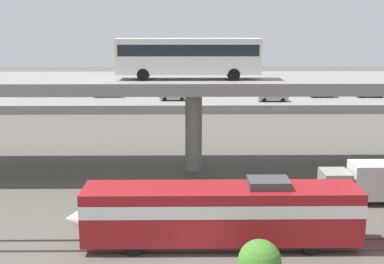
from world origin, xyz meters
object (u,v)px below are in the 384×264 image
service_truck_west (370,181)px  parked_car_3 (273,96)px  parked_car_4 (370,93)px  parked_car_2 (173,96)px  parked_car_5 (323,92)px  parked_car_6 (74,91)px  train_locomotive (207,211)px  parked_car_0 (33,92)px  parked_car_1 (108,92)px  transit_bus_on_overpass (188,55)px

service_truck_west → parked_car_3: bearing=-89.7°
parked_car_4 → parked_car_2: bearing=-174.5°
parked_car_5 → parked_car_6: size_ratio=0.90×
train_locomotive → parked_car_0: size_ratio=3.84×
parked_car_0 → parked_car_3: bearing=171.3°
parked_car_2 → train_locomotive: bearing=-86.2°
service_truck_west → parked_car_3: 40.87m
parked_car_2 → parked_car_5: (24.26, 3.22, -0.00)m
service_truck_west → parked_car_4: service_truck_west is taller
service_truck_west → parked_car_4: size_ratio=1.50×
parked_car_0 → parked_car_5: same height
parked_car_0 → parked_car_1: bearing=175.8°
train_locomotive → parked_car_3: (12.16, 48.15, -0.13)m
parked_car_2 → parked_car_5: same height
service_truck_west → parked_car_0: (-38.86, 46.75, 0.43)m
parked_car_0 → parked_car_2: size_ratio=1.06×
parked_car_4 → parked_car_3: bearing=-165.7°
parked_car_5 → parked_car_6: bearing=-2.4°
parked_car_0 → parked_car_5: bearing=178.2°
parked_car_0 → parked_car_5: 47.50m
parked_car_4 → service_truck_west: bearing=-109.8°
parked_car_2 → parked_car_6: (-16.47, 4.93, 0.00)m
transit_bus_on_overpass → parked_car_1: 41.89m
parked_car_6 → service_truck_west: bearing=-55.6°
transit_bus_on_overpass → parked_car_4: 49.09m
parked_car_3 → parked_car_5: same height
transit_bus_on_overpass → parked_car_6: 45.02m
parked_car_1 → parked_car_3: size_ratio=1.02×
parked_car_1 → parked_car_3: bearing=169.3°
parked_car_1 → parked_car_6: same height
parked_car_5 → parked_car_1: bearing=-0.9°
transit_bus_on_overpass → parked_car_1: size_ratio=2.58×
parked_car_0 → parked_car_3: same height
transit_bus_on_overpass → parked_car_0: size_ratio=2.64×
service_truck_west → parked_car_6: bearing=-55.6°
service_truck_west → parked_car_2: size_ratio=1.59×
parked_car_2 → parked_car_6: same height
parked_car_2 → parked_car_3: size_ratio=0.94×
train_locomotive → parked_car_4: bearing=-118.6°
parked_car_1 → parked_car_2: size_ratio=1.09×
parked_car_3 → parked_car_6: bearing=-10.8°
train_locomotive → parked_car_3: bearing=-104.2°
service_truck_west → parked_car_2: 44.84m
parked_car_3 → parked_car_5: 9.87m
transit_bus_on_overpass → parked_car_3: 37.44m
parked_car_5 → train_locomotive: bearing=68.2°
service_truck_west → parked_car_3: (-0.23, 40.87, 0.43)m
parked_car_2 → parked_car_5: bearing=7.6°
parked_car_1 → parked_car_2: 11.37m
transit_bus_on_overpass → parked_car_6: transit_bus_on_overpass is taller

